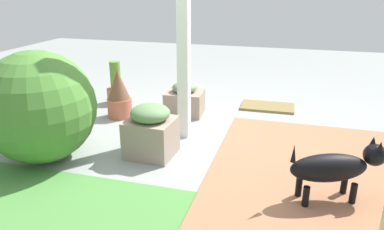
{
  "coord_description": "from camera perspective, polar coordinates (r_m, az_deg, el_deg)",
  "views": [
    {
      "loc": [
        -0.72,
        3.46,
        1.58
      ],
      "look_at": [
        0.21,
        0.16,
        0.33
      ],
      "focal_mm": 34.6,
      "sensor_mm": 36.0,
      "label": 1
    }
  ],
  "objects": [
    {
      "name": "ground_plane",
      "position": [
        3.88,
        3.72,
        -4.15
      ],
      "size": [
        12.0,
        12.0,
        0.0
      ],
      "primitive_type": "plane",
      "color": "gray"
    },
    {
      "name": "dog",
      "position": [
        2.95,
        21.25,
        -7.46
      ],
      "size": [
        0.71,
        0.41,
        0.5
      ],
      "color": "black",
      "rests_on": "ground"
    },
    {
      "name": "brick_path",
      "position": [
        3.39,
        18.43,
        -8.79
      ],
      "size": [
        1.8,
        2.4,
        0.02
      ],
      "primitive_type": "cube",
      "color": "#A06848",
      "rests_on": "ground"
    },
    {
      "name": "terracotta_pot_spiky",
      "position": [
        4.57,
        -11.19,
        3.05
      ],
      "size": [
        0.3,
        0.3,
        0.59
      ],
      "color": "#B55B45",
      "rests_on": "ground"
    },
    {
      "name": "stone_planter_nearest",
      "position": [
        4.61,
        -1.15,
        2.35
      ],
      "size": [
        0.48,
        0.42,
        0.41
      ],
      "color": "gray",
      "rests_on": "ground"
    },
    {
      "name": "porch_pillar",
      "position": [
        3.72,
        -1.31,
        14.41
      ],
      "size": [
        0.11,
        0.11,
        2.44
      ],
      "primitive_type": "cube",
      "color": "white",
      "rests_on": "ground"
    },
    {
      "name": "round_shrub",
      "position": [
        3.6,
        -22.52,
        1.13
      ],
      "size": [
        1.02,
        1.02,
        1.02
      ],
      "primitive_type": "sphere",
      "color": "#467B30",
      "rests_on": "ground"
    },
    {
      "name": "terracotta_pot_tall",
      "position": [
        5.13,
        -11.59,
        4.02
      ],
      "size": [
        0.26,
        0.26,
        0.58
      ],
      "color": "#B86436",
      "rests_on": "ground"
    },
    {
      "name": "stone_planter_mid",
      "position": [
        3.52,
        -6.36,
        -2.44
      ],
      "size": [
        0.45,
        0.43,
        0.51
      ],
      "color": "gray",
      "rests_on": "ground"
    },
    {
      "name": "doormat",
      "position": [
        4.99,
        11.56,
        1.27
      ],
      "size": [
        0.69,
        0.41,
        0.03
      ],
      "primitive_type": "cube",
      "rotation": [
        0.0,
        0.0,
        0.02
      ],
      "color": "olive",
      "rests_on": "ground"
    }
  ]
}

